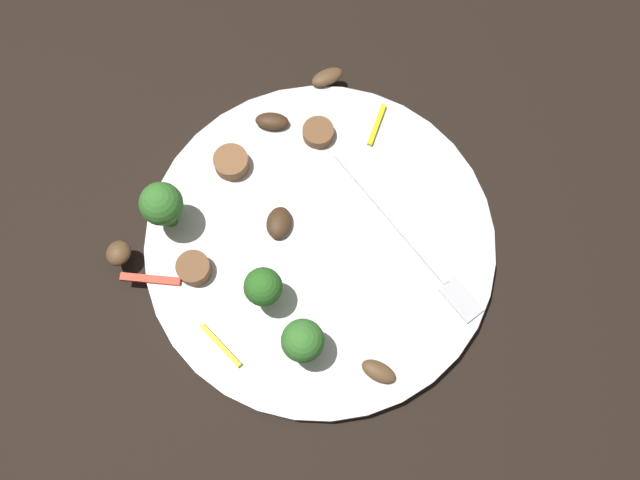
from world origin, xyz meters
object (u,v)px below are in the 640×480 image
at_px(mushroom_2, 327,77).
at_px(pepper_strip_1, 377,125).
at_px(mushroom_3, 118,253).
at_px(broccoli_floret_1, 162,205).
at_px(mushroom_4, 272,121).
at_px(broccoli_floret_0, 262,287).
at_px(pepper_strip_0, 217,342).
at_px(mushroom_0, 379,371).
at_px(pepper_strip_3, 150,279).
at_px(fork, 415,245).
at_px(broccoli_floret_2, 303,341).
at_px(sausage_slice_1, 230,164).
at_px(plate, 320,243).
at_px(sausage_slice_0, 318,133).
at_px(sausage_slice_2, 194,268).
at_px(mushroom_1, 279,223).

xyz_separation_m(mushroom_2, pepper_strip_1, (0.06, -0.01, -0.00)).
bearing_deg(mushroom_3, pepper_strip_1, 70.70).
distance_m(broccoli_floret_1, mushroom_4, 0.13).
distance_m(broccoli_floret_0, pepper_strip_0, 0.06).
height_order(mushroom_0, pepper_strip_3, mushroom_0).
height_order(fork, broccoli_floret_2, broccoli_floret_2).
height_order(fork, mushroom_0, mushroom_0).
distance_m(broccoli_floret_0, sausage_slice_1, 0.12).
bearing_deg(plate, pepper_strip_1, 106.48).
xyz_separation_m(broccoli_floret_2, mushroom_4, (-0.15, 0.13, -0.03)).
bearing_deg(mushroom_3, mushroom_0, 17.30).
distance_m(fork, sausage_slice_1, 0.17).
bearing_deg(plate, sausage_slice_0, 132.65).
distance_m(broccoli_floret_0, mushroom_4, 0.16).
relative_size(broccoli_floret_1, mushroom_3, 2.56).
bearing_deg(mushroom_0, sausage_slice_0, 144.62).
xyz_separation_m(broccoli_floret_1, sausage_slice_0, (0.04, 0.14, -0.03)).
bearing_deg(sausage_slice_2, pepper_strip_1, 82.71).
xyz_separation_m(sausage_slice_1, pepper_strip_3, (0.02, -0.12, -0.00)).
distance_m(broccoli_floret_2, sausage_slice_2, 0.11).
bearing_deg(fork, plate, -131.29).
relative_size(fork, sausage_slice_2, 6.54).
xyz_separation_m(sausage_slice_0, sausage_slice_2, (0.01, -0.16, 0.00)).
height_order(mushroom_0, mushroom_3, mushroom_3).
relative_size(mushroom_1, mushroom_2, 0.94).
relative_size(fork, mushroom_4, 6.07).
xyz_separation_m(broccoli_floret_0, pepper_strip_3, (-0.08, -0.05, -0.03)).
height_order(sausage_slice_2, mushroom_2, sausage_slice_2).
bearing_deg(sausage_slice_1, mushroom_0, -13.28).
relative_size(sausage_slice_2, mushroom_4, 0.93).
relative_size(broccoli_floret_0, pepper_strip_1, 1.20).
height_order(broccoli_floret_0, pepper_strip_3, broccoli_floret_0).
distance_m(plate, broccoli_floret_2, 0.10).
bearing_deg(mushroom_1, mushroom_0, -15.18).
height_order(mushroom_2, pepper_strip_3, mushroom_2).
height_order(broccoli_floret_0, mushroom_3, broccoli_floret_0).
relative_size(fork, broccoli_floret_0, 3.64).
distance_m(sausage_slice_0, mushroom_1, 0.09).
xyz_separation_m(sausage_slice_0, pepper_strip_1, (0.03, 0.04, -0.00)).
height_order(mushroom_4, pepper_strip_0, mushroom_4).
bearing_deg(mushroom_4, pepper_strip_3, -82.35).
distance_m(plate, broccoli_floret_0, 0.08).
height_order(sausage_slice_0, pepper_strip_3, sausage_slice_0).
bearing_deg(mushroom_3, mushroom_1, 53.19).
bearing_deg(mushroom_0, sausage_slice_1, 166.72).
bearing_deg(plate, broccoli_floret_1, -146.21).
bearing_deg(broccoli_floret_0, mushroom_4, 130.96).
height_order(sausage_slice_2, mushroom_0, sausage_slice_2).
xyz_separation_m(sausage_slice_1, mushroom_3, (-0.01, -0.12, -0.00)).
distance_m(broccoli_floret_1, pepper_strip_0, 0.12).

